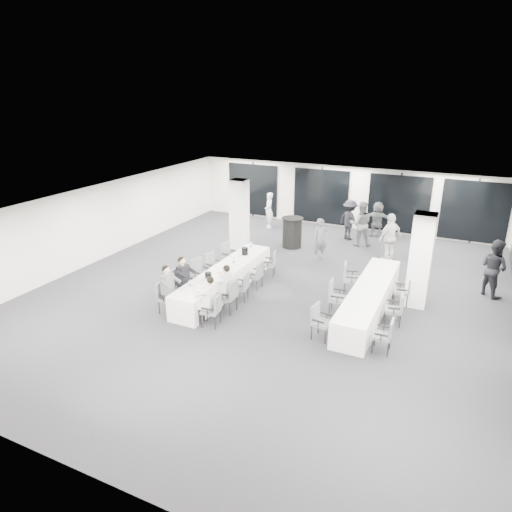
{
  "coord_description": "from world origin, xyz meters",
  "views": [
    {
      "loc": [
        5.16,
        -12.11,
        6.07
      ],
      "look_at": [
        -0.47,
        -0.2,
        1.2
      ],
      "focal_mm": 32.0,
      "sensor_mm": 36.0,
      "label": 1
    }
  ],
  "objects_px": {
    "chair_main_left_far": "(228,254)",
    "standing_guest_g": "(269,208)",
    "chair_side_left_far": "(349,276)",
    "banquet_table_main": "(225,280)",
    "banquet_table_side": "(369,299)",
    "chair_main_left_mid": "(199,272)",
    "chair_side_right_mid": "(396,307)",
    "standing_guest_e": "(425,234)",
    "standing_guest_b": "(361,221)",
    "chair_side_left_near": "(319,319)",
    "chair_main_right_far": "(271,262)",
    "standing_guest_f": "(378,217)",
    "chair_side_right_near": "(386,334)",
    "chair_side_left_mid": "(336,295)",
    "chair_side_right_far": "(404,289)",
    "cocktail_table": "(292,232)",
    "standing_guest_a": "(320,236)",
    "chair_main_right_mid": "(243,285)",
    "chair_main_left_near": "(165,295)",
    "chair_main_left_second": "(180,283)",
    "chair_main_left_fourth": "(213,264)",
    "chair_main_right_near": "(213,308)",
    "standing_guest_h": "(494,264)",
    "chair_main_right_second": "(229,294)",
    "ice_bucket_far": "(245,251)",
    "chair_main_right_fourth": "(256,274)",
    "standing_guest_d": "(390,234)",
    "ice_bucket_near": "(208,276)",
    "standing_guest_c": "(350,217)"
  },
  "relations": [
    {
      "from": "chair_side_left_far",
      "to": "banquet_table_main",
      "type": "bearing_deg",
      "value": -79.56
    },
    {
      "from": "chair_main_left_fourth",
      "to": "chair_main_left_far",
      "type": "xyz_separation_m",
      "value": [
        -0.0,
        1.09,
        0.01
      ]
    },
    {
      "from": "chair_main_right_far",
      "to": "standing_guest_f",
      "type": "distance_m",
      "value": 6.47
    },
    {
      "from": "chair_side_left_far",
      "to": "chair_side_right_mid",
      "type": "height_order",
      "value": "chair_side_left_far"
    },
    {
      "from": "chair_main_right_second",
      "to": "chair_side_right_far",
      "type": "height_order",
      "value": "chair_main_right_second"
    },
    {
      "from": "chair_main_left_far",
      "to": "standing_guest_g",
      "type": "bearing_deg",
      "value": -161.21
    },
    {
      "from": "chair_main_left_fourth",
      "to": "standing_guest_d",
      "type": "relative_size",
      "value": 0.44
    },
    {
      "from": "chair_main_left_near",
      "to": "chair_main_right_mid",
      "type": "relative_size",
      "value": 1.06
    },
    {
      "from": "chair_main_left_near",
      "to": "chair_side_left_far",
      "type": "relative_size",
      "value": 0.92
    },
    {
      "from": "chair_main_left_mid",
      "to": "chair_main_left_far",
      "type": "relative_size",
      "value": 1.06
    },
    {
      "from": "standing_guest_f",
      "to": "chair_side_left_near",
      "type": "bearing_deg",
      "value": 91.62
    },
    {
      "from": "chair_main_right_near",
      "to": "chair_side_right_mid",
      "type": "xyz_separation_m",
      "value": [
        4.42,
        2.17,
        -0.01
      ]
    },
    {
      "from": "ice_bucket_near",
      "to": "ice_bucket_far",
      "type": "height_order",
      "value": "ice_bucket_far"
    },
    {
      "from": "chair_main_left_fourth",
      "to": "ice_bucket_far",
      "type": "distance_m",
      "value": 1.17
    },
    {
      "from": "chair_main_right_fourth",
      "to": "standing_guest_g",
      "type": "xyz_separation_m",
      "value": [
        -2.41,
        6.45,
        0.43
      ]
    },
    {
      "from": "chair_side_left_far",
      "to": "standing_guest_c",
      "type": "relative_size",
      "value": 0.51
    },
    {
      "from": "cocktail_table",
      "to": "standing_guest_a",
      "type": "distance_m",
      "value": 1.69
    },
    {
      "from": "chair_side_left_near",
      "to": "standing_guest_b",
      "type": "distance_m",
      "value": 7.82
    },
    {
      "from": "chair_main_right_near",
      "to": "ice_bucket_near",
      "type": "bearing_deg",
      "value": 27.35
    },
    {
      "from": "chair_main_right_fourth",
      "to": "standing_guest_b",
      "type": "relative_size",
      "value": 0.41
    },
    {
      "from": "chair_side_left_near",
      "to": "chair_main_right_mid",
      "type": "bearing_deg",
      "value": -103.89
    },
    {
      "from": "chair_main_left_fourth",
      "to": "chair_side_left_far",
      "type": "bearing_deg",
      "value": 112.86
    },
    {
      "from": "chair_main_left_second",
      "to": "standing_guest_a",
      "type": "relative_size",
      "value": 0.58
    },
    {
      "from": "chair_main_left_near",
      "to": "chair_main_left_fourth",
      "type": "relative_size",
      "value": 1.0
    },
    {
      "from": "chair_side_right_near",
      "to": "chair_side_left_mid",
      "type": "bearing_deg",
      "value": 46.61
    },
    {
      "from": "banquet_table_main",
      "to": "standing_guest_a",
      "type": "height_order",
      "value": "standing_guest_a"
    },
    {
      "from": "chair_side_left_mid",
      "to": "banquet_table_side",
      "type": "bearing_deg",
      "value": 116.0
    },
    {
      "from": "standing_guest_c",
      "to": "ice_bucket_far",
      "type": "bearing_deg",
      "value": 99.54
    },
    {
      "from": "chair_main_right_second",
      "to": "standing_guest_d",
      "type": "height_order",
      "value": "standing_guest_d"
    },
    {
      "from": "banquet_table_main",
      "to": "standing_guest_f",
      "type": "height_order",
      "value": "standing_guest_f"
    },
    {
      "from": "chair_main_left_fourth",
      "to": "chair_main_right_mid",
      "type": "xyz_separation_m",
      "value": [
        1.65,
        -1.05,
        -0.03
      ]
    },
    {
      "from": "chair_main_left_near",
      "to": "standing_guest_b",
      "type": "bearing_deg",
      "value": 150.5
    },
    {
      "from": "chair_main_right_far",
      "to": "ice_bucket_far",
      "type": "xyz_separation_m",
      "value": [
        -0.83,
        -0.31,
        0.38
      ]
    },
    {
      "from": "chair_side_left_far",
      "to": "standing_guest_f",
      "type": "bearing_deg",
      "value": 171.41
    },
    {
      "from": "chair_main_right_mid",
      "to": "chair_side_left_mid",
      "type": "height_order",
      "value": "chair_side_left_mid"
    },
    {
      "from": "chair_main_right_near",
      "to": "standing_guest_a",
      "type": "relative_size",
      "value": 0.52
    },
    {
      "from": "chair_main_right_second",
      "to": "standing_guest_b",
      "type": "distance_m",
      "value": 7.77
    },
    {
      "from": "chair_main_right_second",
      "to": "standing_guest_d",
      "type": "relative_size",
      "value": 0.48
    },
    {
      "from": "chair_side_right_mid",
      "to": "standing_guest_e",
      "type": "relative_size",
      "value": 0.49
    },
    {
      "from": "standing_guest_c",
      "to": "chair_main_left_second",
      "type": "bearing_deg",
      "value": 101.05
    },
    {
      "from": "standing_guest_b",
      "to": "chair_side_left_near",
      "type": "bearing_deg",
      "value": 74.21
    },
    {
      "from": "standing_guest_f",
      "to": "chair_side_right_far",
      "type": "bearing_deg",
      "value": 107.07
    },
    {
      "from": "chair_main_right_near",
      "to": "standing_guest_h",
      "type": "relative_size",
      "value": 0.45
    },
    {
      "from": "chair_main_left_fourth",
      "to": "standing_guest_g",
      "type": "distance_m",
      "value": 6.43
    },
    {
      "from": "banquet_table_side",
      "to": "chair_main_left_mid",
      "type": "relative_size",
      "value": 5.07
    },
    {
      "from": "chair_main_right_mid",
      "to": "standing_guest_e",
      "type": "relative_size",
      "value": 0.46
    },
    {
      "from": "cocktail_table",
      "to": "chair_side_right_near",
      "type": "bearing_deg",
      "value": -52.64
    },
    {
      "from": "chair_side_right_mid",
      "to": "chair_main_right_mid",
      "type": "bearing_deg",
      "value": 82.23
    },
    {
      "from": "chair_main_left_second",
      "to": "chair_main_left_near",
      "type": "bearing_deg",
      "value": -0.72
    },
    {
      "from": "chair_main_left_near",
      "to": "chair_main_left_second",
      "type": "distance_m",
      "value": 0.78
    }
  ]
}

